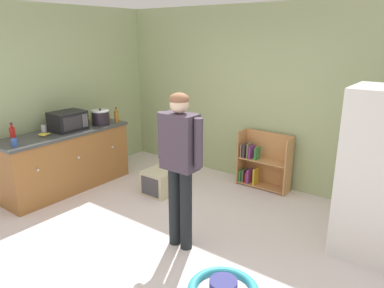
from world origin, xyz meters
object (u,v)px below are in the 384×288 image
object	(u,v)px
standing_person	(180,158)
microwave	(68,121)
kitchen_counter	(66,160)
refrigerator	(379,174)
crock_pot	(100,117)
pet_carrier	(162,181)
banana_bunch	(45,134)
amber_bottle	(116,116)
bookshelf	(262,163)
yellow_cup	(93,119)
blue_cup	(14,142)
red_cup	(107,117)
white_cup	(44,128)
ketchup_bottle	(13,134)

from	to	relation	value
standing_person	microwave	world-z (taller)	standing_person
kitchen_counter	refrigerator	world-z (taller)	refrigerator
crock_pot	pet_carrier	bearing A→B (deg)	6.92
microwave	banana_bunch	bearing A→B (deg)	-84.56
kitchen_counter	amber_bottle	world-z (taller)	amber_bottle
bookshelf	yellow_cup	world-z (taller)	yellow_cup
kitchen_counter	blue_cup	bearing A→B (deg)	-79.84
refrigerator	crock_pot	world-z (taller)	refrigerator
yellow_cup	blue_cup	size ratio (longest dim) A/B	1.00
standing_person	pet_carrier	bearing A→B (deg)	139.37
refrigerator	amber_bottle	bearing A→B (deg)	-178.70
blue_cup	refrigerator	bearing A→B (deg)	24.09
kitchen_counter	red_cup	size ratio (longest dim) A/B	20.53
amber_bottle	yellow_cup	size ratio (longest dim) A/B	2.59
standing_person	blue_cup	distance (m)	2.29
microwave	red_cup	distance (m)	0.79
microwave	amber_bottle	xyz separation A→B (m)	(0.20, 0.76, -0.04)
white_cup	banana_bunch	bearing A→B (deg)	-29.26
kitchen_counter	banana_bunch	xyz separation A→B (m)	(0.04, -0.32, 0.48)
blue_cup	red_cup	bearing A→B (deg)	96.90
kitchen_counter	ketchup_bottle	size ratio (longest dim) A/B	7.93
ketchup_bottle	crock_pot	bearing A→B (deg)	80.99
pet_carrier	yellow_cup	size ratio (longest dim) A/B	5.81
red_cup	blue_cup	distance (m)	1.70
standing_person	ketchup_bottle	distance (m)	2.50
kitchen_counter	pet_carrier	xyz separation A→B (m)	(1.25, 0.75, -0.27)
bookshelf	amber_bottle	distance (m)	2.41
banana_bunch	ketchup_bottle	world-z (taller)	ketchup_bottle
ketchup_bottle	blue_cup	size ratio (longest dim) A/B	2.59
bookshelf	microwave	bearing A→B (deg)	-142.76
yellow_cup	red_cup	bearing A→B (deg)	66.12
crock_pot	amber_bottle	size ratio (longest dim) A/B	1.11
red_cup	ketchup_bottle	bearing A→B (deg)	-91.44
red_cup	blue_cup	bearing A→B (deg)	-83.10
standing_person	banana_bunch	distance (m)	2.32
standing_person	white_cup	bearing A→B (deg)	179.46
ketchup_bottle	white_cup	xyz separation A→B (m)	(-0.11, 0.52, -0.05)
ketchup_bottle	yellow_cup	distance (m)	1.36
refrigerator	ketchup_bottle	distance (m)	4.46
amber_bottle	white_cup	world-z (taller)	amber_bottle
crock_pot	microwave	bearing A→B (deg)	-101.81
kitchen_counter	amber_bottle	bearing A→B (deg)	76.73
bookshelf	pet_carrier	world-z (taller)	bookshelf
ketchup_bottle	pet_carrier	bearing A→B (deg)	46.86
amber_bottle	red_cup	bearing A→B (deg)	174.06
pet_carrier	crock_pot	size ratio (longest dim) A/B	2.03
bookshelf	ketchup_bottle	world-z (taller)	ketchup_bottle
refrigerator	pet_carrier	xyz separation A→B (m)	(-2.80, -0.19, -0.71)
ketchup_bottle	red_cup	size ratio (longest dim) A/B	2.59
yellow_cup	blue_cup	world-z (taller)	same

